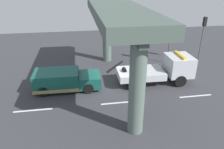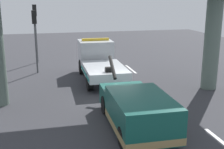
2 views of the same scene
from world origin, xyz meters
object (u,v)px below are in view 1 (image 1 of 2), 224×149
at_px(tow_truck_white, 163,69).
at_px(towed_van_green, 64,80).
at_px(traffic_light_near, 171,33).
at_px(traffic_light_far, 204,30).

bearing_deg(tow_truck_white, towed_van_green, 179.91).
distance_m(traffic_light_near, traffic_light_far, 3.51).
distance_m(towed_van_green, traffic_light_far, 14.76).
relative_size(tow_truck_white, towed_van_green, 1.39).
bearing_deg(traffic_light_far, tow_truck_white, -144.61).
relative_size(towed_van_green, traffic_light_far, 1.12).
height_order(towed_van_green, traffic_light_far, traffic_light_far).
distance_m(towed_van_green, traffic_light_near, 11.47).
bearing_deg(traffic_light_near, traffic_light_far, 0.00).
bearing_deg(traffic_light_far, towed_van_green, -163.81).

